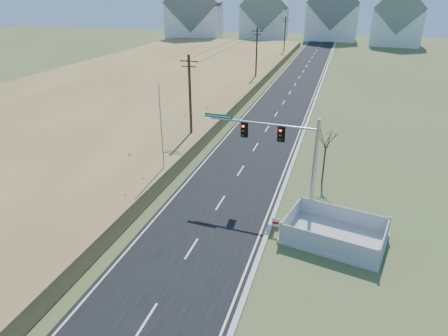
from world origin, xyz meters
TOP-DOWN VIEW (x-y plane):
  - ground at (0.00, 0.00)m, footprint 260.00×260.00m
  - road at (0.00, 50.00)m, footprint 8.00×180.00m
  - curb at (4.15, 50.00)m, footprint 0.30×180.00m
  - reed_marsh at (-24.00, 40.00)m, footprint 38.00×110.00m
  - utility_pole_near at (-6.50, 15.00)m, footprint 1.80×0.26m
  - utility_pole_mid at (-6.50, 45.00)m, footprint 1.80×0.26m
  - utility_pole_far at (-6.50, 75.00)m, footprint 1.80×0.26m
  - condo_nw at (-38.00, 100.00)m, footprint 17.69×13.38m
  - condo_nnw at (-18.00, 108.00)m, footprint 14.93×11.17m
  - condo_n at (2.00, 112.00)m, footprint 15.27×10.20m
  - condo_ne at (20.00, 104.00)m, footprint 14.12×10.51m
  - traffic_signal_mast at (4.66, 5.39)m, footprint 8.52×0.93m
  - fence_enclosure at (8.34, 1.61)m, footprint 6.87×5.36m
  - open_sign at (4.50, 2.00)m, footprint 0.52×0.11m
  - flagpole at (-5.53, 6.22)m, footprint 0.37×0.37m
  - bare_tree at (7.00, 9.84)m, footprint 1.83×1.83m

SIDE VIEW (x-z plane):
  - ground at x=0.00m, z-range 0.00..0.00m
  - road at x=0.00m, z-range 0.00..0.06m
  - curb at x=4.15m, z-range 0.00..0.18m
  - fence_enclosure at x=8.34m, z-range -0.42..0.98m
  - open_sign at x=4.50m, z-range 0.02..0.66m
  - reed_marsh at x=-24.00m, z-range 0.00..1.30m
  - flagpole at x=-5.53m, z-range -0.82..7.30m
  - bare_tree at x=7.00m, z-range 1.48..6.32m
  - traffic_signal_mast at x=4.66m, z-range 0.82..7.61m
  - utility_pole_near at x=-6.50m, z-range 0.18..9.18m
  - utility_pole_mid at x=-6.50m, z-range 0.18..9.18m
  - utility_pole_far at x=-6.50m, z-range 0.18..9.18m
  - condo_ne at x=20.00m, z-range -1.42..15.10m
  - condo_nnw at x=-18.00m, z-range -1.58..15.45m
  - condo_n at x=2.00m, z-range -1.66..16.88m
  - condo_nw at x=-38.00m, z-range -1.82..17.23m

